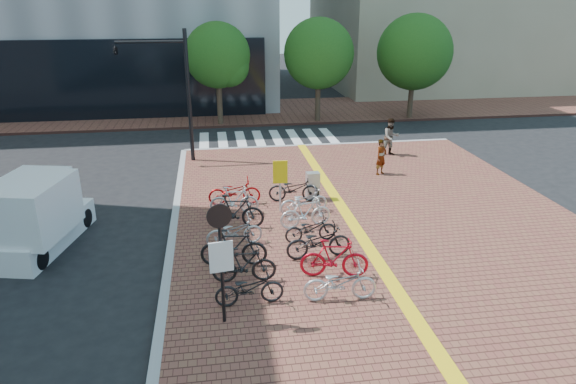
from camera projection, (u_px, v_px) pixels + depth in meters
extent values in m
plane|color=black|center=(305.00, 259.00, 15.32)|extent=(120.00, 120.00, 0.00)
cube|color=brown|center=(484.00, 355.00, 11.09)|extent=(14.00, 34.00, 0.15)
cube|color=yellow|center=(440.00, 356.00, 10.92)|extent=(0.40, 34.00, 0.01)
cube|color=gray|center=(320.00, 146.00, 26.81)|extent=(14.00, 0.25, 0.15)
cube|color=brown|center=(249.00, 112.00, 34.70)|extent=(70.00, 8.00, 0.15)
cube|color=silver|center=(204.00, 142.00, 27.83)|extent=(0.50, 4.00, 0.01)
cube|color=silver|center=(223.00, 141.00, 27.98)|extent=(0.50, 4.00, 0.01)
cube|color=silver|center=(241.00, 140.00, 28.12)|extent=(0.50, 4.00, 0.01)
cube|color=silver|center=(259.00, 139.00, 28.26)|extent=(0.50, 4.00, 0.01)
cube|color=silver|center=(277.00, 139.00, 28.40)|extent=(0.50, 4.00, 0.01)
cube|color=silver|center=(295.00, 138.00, 28.54)|extent=(0.50, 4.00, 0.01)
cube|color=silver|center=(313.00, 137.00, 28.68)|extent=(0.50, 4.00, 0.01)
cube|color=silver|center=(330.00, 137.00, 28.82)|extent=(0.50, 4.00, 0.01)
cylinder|color=#38281E|center=(220.00, 102.00, 30.70)|extent=(0.32, 0.32, 2.60)
sphere|color=#194714|center=(217.00, 55.00, 29.72)|extent=(3.80, 3.80, 3.80)
sphere|color=#194714|center=(228.00, 66.00, 29.74)|extent=(2.40, 2.40, 2.40)
cylinder|color=#38281E|center=(318.00, 100.00, 31.54)|extent=(0.32, 0.32, 2.60)
sphere|color=#194714|center=(319.00, 54.00, 30.57)|extent=(4.20, 4.20, 4.20)
sphere|color=#194714|center=(329.00, 64.00, 30.59)|extent=(2.40, 2.40, 2.40)
cylinder|color=#38281E|center=(411.00, 97.00, 32.39)|extent=(0.32, 0.32, 2.60)
sphere|color=#194714|center=(415.00, 52.00, 31.42)|extent=(4.60, 4.60, 4.60)
sphere|color=#194714|center=(425.00, 62.00, 31.44)|extent=(2.40, 2.40, 2.40)
imported|color=black|center=(249.00, 288.00, 12.65)|extent=(1.74, 0.68, 0.90)
imported|color=black|center=(244.00, 265.00, 13.64)|extent=(1.74, 0.58, 1.03)
imported|color=black|center=(234.00, 248.00, 14.45)|extent=(1.94, 0.74, 1.14)
imported|color=#A9A9AE|center=(234.00, 231.00, 15.70)|extent=(1.82, 0.86, 0.92)
imported|color=black|center=(235.00, 211.00, 16.89)|extent=(1.98, 0.90, 1.15)
imported|color=silver|center=(234.00, 200.00, 17.97)|extent=(1.75, 0.61, 1.03)
imported|color=#AC0C0E|center=(234.00, 192.00, 18.82)|extent=(1.90, 0.66, 1.00)
imported|color=#B7B7BC|center=(340.00, 283.00, 12.82)|extent=(1.88, 0.75, 0.97)
imported|color=#B20C1D|center=(334.00, 258.00, 13.87)|extent=(1.93, 0.84, 1.12)
imported|color=black|center=(319.00, 242.00, 14.94)|extent=(1.97, 0.81, 1.01)
imported|color=black|center=(311.00, 229.00, 15.96)|extent=(1.69, 0.73, 0.86)
imported|color=silver|center=(306.00, 213.00, 16.90)|extent=(1.82, 0.78, 1.06)
imported|color=#BBBAC0|center=(304.00, 201.00, 18.03)|extent=(1.86, 0.97, 0.93)
imported|color=black|center=(294.00, 189.00, 19.11)|extent=(1.97, 0.95, 0.99)
imported|color=gray|center=(381.00, 157.00, 21.99)|extent=(0.67, 0.61, 1.54)
imported|color=#545C6A|center=(391.00, 137.00, 24.64)|extent=(0.96, 0.80, 1.80)
cube|color=#AEADB2|center=(313.00, 186.00, 19.30)|extent=(0.50, 0.37, 1.06)
cylinder|color=#B7B7BC|center=(280.00, 187.00, 18.08)|extent=(0.08, 0.08, 1.84)
cube|color=yellow|center=(280.00, 172.00, 17.84)|extent=(0.51, 0.08, 0.82)
cylinder|color=black|center=(222.00, 265.00, 11.60)|extent=(0.09, 0.09, 2.98)
cylinder|color=black|center=(219.00, 216.00, 11.10)|extent=(0.56, 0.13, 0.56)
cube|color=silver|center=(221.00, 257.00, 11.46)|extent=(0.55, 0.12, 0.75)
cylinder|color=black|center=(189.00, 97.00, 23.15)|extent=(0.18, 0.18, 5.93)
cylinder|color=black|center=(150.00, 42.00, 22.08)|extent=(2.97, 0.12, 0.12)
imported|color=black|center=(115.00, 49.00, 21.98)|extent=(0.26, 1.23, 0.49)
cube|color=white|center=(40.00, 233.00, 16.05)|extent=(2.61, 4.38, 0.82)
cube|color=white|center=(54.00, 190.00, 16.80)|extent=(2.07, 2.07, 1.18)
cube|color=white|center=(20.00, 209.00, 14.96)|extent=(2.35, 2.89, 1.64)
cylinder|color=black|center=(41.00, 217.00, 17.49)|extent=(0.34, 0.67, 0.64)
cylinder|color=black|center=(85.00, 218.00, 17.38)|extent=(0.34, 0.67, 0.64)
cylinder|color=black|center=(40.00, 259.00, 14.67)|extent=(0.34, 0.67, 0.64)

